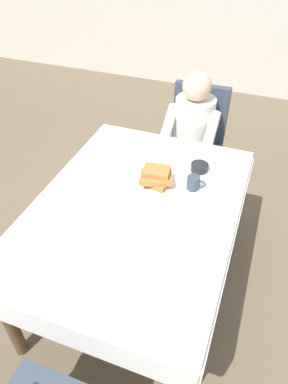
% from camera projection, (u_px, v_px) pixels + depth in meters
% --- Properties ---
extents(ground_plane, '(14.00, 14.00, 0.00)m').
position_uv_depth(ground_plane, '(137.00, 284.00, 2.47)').
color(ground_plane, brown).
extents(dining_table_main, '(1.12, 1.52, 0.74)m').
position_uv_depth(dining_table_main, '(136.00, 216.00, 2.05)').
color(dining_table_main, white).
rests_on(dining_table_main, ground).
extents(chair_diner, '(0.44, 0.45, 0.93)m').
position_uv_depth(chair_diner, '(195.00, 136.00, 2.94)').
color(chair_diner, '#384251').
rests_on(chair_diner, ground).
extents(diner_person, '(0.40, 0.43, 1.12)m').
position_uv_depth(diner_person, '(192.00, 130.00, 2.74)').
color(diner_person, silver).
rests_on(diner_person, ground).
extents(plate_breakfast, '(0.28, 0.28, 0.02)m').
position_uv_depth(plate_breakfast, '(156.00, 184.00, 2.11)').
color(plate_breakfast, white).
rests_on(plate_breakfast, dining_table_main).
extents(breakfast_stack, '(0.22, 0.19, 0.09)m').
position_uv_depth(breakfast_stack, '(156.00, 177.00, 2.07)').
color(breakfast_stack, '#A36B33').
rests_on(breakfast_stack, plate_breakfast).
extents(cup_coffee, '(0.11, 0.08, 0.08)m').
position_uv_depth(cup_coffee, '(194.00, 183.00, 2.07)').
color(cup_coffee, '#333D4C').
rests_on(cup_coffee, dining_table_main).
extents(bowl_butter, '(0.11, 0.11, 0.04)m').
position_uv_depth(bowl_butter, '(200.00, 167.00, 2.22)').
color(bowl_butter, black).
rests_on(bowl_butter, dining_table_main).
extents(syrup_pitcher, '(0.08, 0.08, 0.07)m').
position_uv_depth(syrup_pitcher, '(127.00, 163.00, 2.22)').
color(syrup_pitcher, silver).
rests_on(syrup_pitcher, dining_table_main).
extents(fork_left_of_plate, '(0.03, 0.18, 0.00)m').
position_uv_depth(fork_left_of_plate, '(126.00, 180.00, 2.15)').
color(fork_left_of_plate, silver).
rests_on(fork_left_of_plate, dining_table_main).
extents(knife_right_of_plate, '(0.03, 0.20, 0.00)m').
position_uv_depth(knife_right_of_plate, '(187.00, 194.00, 2.05)').
color(knife_right_of_plate, silver).
rests_on(knife_right_of_plate, dining_table_main).
extents(spoon_near_edge, '(0.15, 0.06, 0.00)m').
position_uv_depth(spoon_near_edge, '(139.00, 218.00, 1.90)').
color(spoon_near_edge, silver).
rests_on(spoon_near_edge, dining_table_main).
extents(napkin_folded, '(0.18, 0.13, 0.01)m').
position_uv_depth(napkin_folded, '(96.00, 194.00, 2.05)').
color(napkin_folded, white).
rests_on(napkin_folded, dining_table_main).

